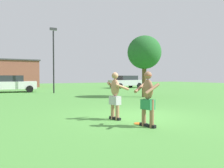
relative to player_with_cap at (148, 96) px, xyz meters
name	(u,v)px	position (x,y,z in m)	size (l,w,h in m)	color
ground_plane	(138,116)	(0.73, 1.56, -0.91)	(80.00, 80.00, 0.00)	#4C8E3D
player_with_cap	(148,96)	(0.00, 0.00, 0.00)	(0.65, 0.71, 1.67)	black
player_in_gray	(115,95)	(-0.31, 1.44, -0.04)	(0.65, 0.69, 1.65)	black
frisbee	(138,124)	(-0.01, 0.46, -0.90)	(0.28, 0.28, 0.03)	orange
car_white_near_post	(11,83)	(-2.47, 17.51, -0.09)	(4.45, 2.35, 1.58)	white
car_silver_mid_lot	(126,81)	(11.20, 19.20, -0.09)	(4.43, 2.32, 1.58)	silver
lamp_post	(54,53)	(0.79, 14.66, 2.63)	(0.60, 0.24, 5.78)	black
outbuilding_behind_lot	(4,73)	(-2.60, 29.23, 0.97)	(8.82, 6.68, 3.74)	brown
tree_left_field	(144,53)	(5.63, 7.79, 2.28)	(2.42, 2.42, 4.42)	brown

